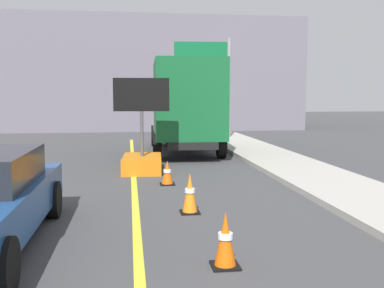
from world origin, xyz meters
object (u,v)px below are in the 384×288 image
object	(u,v)px
highway_guide_sign	(213,70)
box_truck	(185,105)
traffic_cone_far_lane	(190,193)
traffic_cone_curbside	(167,173)
traffic_cone_mid_lane	(225,240)
arrow_board_trailer	(142,155)

from	to	relation	value
highway_guide_sign	box_truck	bearing A→B (deg)	-112.95
traffic_cone_far_lane	traffic_cone_curbside	bearing A→B (deg)	94.00
highway_guide_sign	traffic_cone_mid_lane	distance (m)	16.95
arrow_board_trailer	box_truck	size ratio (longest dim) A/B	0.41
traffic_cone_mid_lane	traffic_cone_far_lane	bearing A→B (deg)	91.96
arrow_board_trailer	highway_guide_sign	size ratio (longest dim) A/B	0.54
traffic_cone_mid_lane	traffic_cone_far_lane	distance (m)	2.71
arrow_board_trailer	highway_guide_sign	xyz separation A→B (m)	(3.76, 8.88, 2.94)
traffic_cone_mid_lane	traffic_cone_far_lane	size ratio (longest dim) A/B	0.95
highway_guide_sign	traffic_cone_far_lane	xyz separation A→B (m)	(-3.01, -13.70, -3.05)
box_truck	traffic_cone_curbside	distance (m)	6.59
traffic_cone_far_lane	traffic_cone_curbside	distance (m)	2.76
box_truck	highway_guide_sign	world-z (taller)	highway_guide_sign
box_truck	traffic_cone_far_lane	world-z (taller)	box_truck
box_truck	highway_guide_sign	size ratio (longest dim) A/B	1.32
box_truck	traffic_cone_far_lane	distance (m)	9.22
traffic_cone_mid_lane	arrow_board_trailer	bearing A→B (deg)	96.40
traffic_cone_mid_lane	traffic_cone_far_lane	xyz separation A→B (m)	(-0.09, 2.71, 0.02)
box_truck	traffic_cone_far_lane	size ratio (longest dim) A/B	8.73
arrow_board_trailer	traffic_cone_mid_lane	xyz separation A→B (m)	(0.84, -7.53, -0.13)
arrow_board_trailer	highway_guide_sign	bearing A→B (deg)	67.07
highway_guide_sign	traffic_cone_curbside	size ratio (longest dim) A/B	8.30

